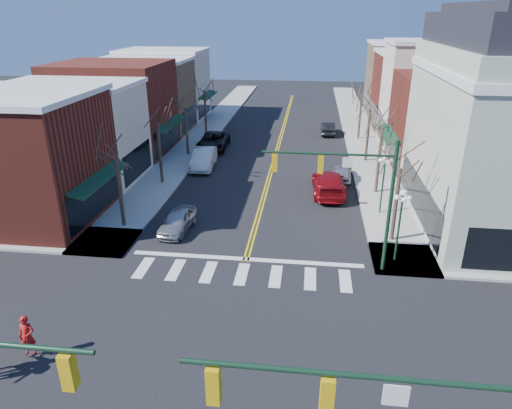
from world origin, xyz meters
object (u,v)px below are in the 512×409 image
(car_right_mid, at_px, (342,172))
(lamppost_corner, at_px, (401,213))
(car_left_mid, at_px, (204,158))
(lamppost_midblock, at_px, (384,173))
(pedestrian_red_a, at_px, (27,336))
(car_left_far, at_px, (213,141))
(car_right_near, at_px, (329,183))
(car_left_near, at_px, (177,221))
(car_right_far, at_px, (328,128))

(car_right_mid, bearing_deg, lamppost_corner, 104.11)
(lamppost_corner, xyz_separation_m, car_left_mid, (-14.23, 15.04, -2.12))
(lamppost_corner, relative_size, lamppost_midblock, 1.00)
(lamppost_corner, bearing_deg, pedestrian_red_a, -148.73)
(car_left_far, bearing_deg, car_left_mid, -87.93)
(car_left_mid, height_order, pedestrian_red_a, pedestrian_red_a)
(lamppost_corner, distance_m, car_right_near, 10.78)
(lamppost_corner, bearing_deg, car_right_near, 108.77)
(lamppost_corner, bearing_deg, car_left_near, 169.59)
(car_left_near, distance_m, car_right_far, 27.90)
(lamppost_midblock, relative_size, car_left_far, 0.74)
(lamppost_corner, distance_m, pedestrian_red_a, 18.41)
(lamppost_midblock, bearing_deg, car_right_far, 97.91)
(car_left_far, distance_m, pedestrian_red_a, 30.45)
(lamppost_corner, height_order, pedestrian_red_a, lamppost_corner)
(pedestrian_red_a, bearing_deg, lamppost_corner, 26.21)
(lamppost_midblock, bearing_deg, car_left_mid, 149.03)
(car_right_mid, bearing_deg, lamppost_midblock, 113.28)
(car_left_near, bearing_deg, car_right_mid, 49.73)
(lamppost_corner, relative_size, car_left_far, 0.74)
(lamppost_corner, xyz_separation_m, pedestrian_red_a, (-15.65, -9.50, -1.93))
(lamppost_midblock, bearing_deg, pedestrian_red_a, -134.36)
(lamppost_corner, relative_size, pedestrian_red_a, 2.45)
(lamppost_midblock, height_order, car_left_mid, lamppost_midblock)
(car_left_near, relative_size, car_left_far, 0.67)
(lamppost_midblock, height_order, car_right_far, lamppost_midblock)
(lamppost_midblock, bearing_deg, car_left_far, 135.33)
(car_right_mid, relative_size, car_right_far, 0.97)
(car_left_far, bearing_deg, car_left_near, -86.63)
(car_left_near, relative_size, car_right_near, 0.67)
(lamppost_midblock, xyz_separation_m, car_left_near, (-13.00, -4.11, -2.29))
(lamppost_midblock, xyz_separation_m, pedestrian_red_a, (-15.65, -16.00, -1.93))
(car_right_mid, height_order, pedestrian_red_a, pedestrian_red_a)
(lamppost_corner, relative_size, car_right_mid, 1.07)
(car_right_mid, height_order, car_right_far, same)
(lamppost_corner, bearing_deg, car_right_far, 96.12)
(car_right_mid, bearing_deg, car_right_near, 74.29)
(car_left_near, distance_m, car_left_far, 18.61)
(car_left_near, bearing_deg, car_left_far, 99.70)
(lamppost_corner, height_order, car_right_mid, lamppost_corner)
(car_right_far, height_order, pedestrian_red_a, pedestrian_red_a)
(car_left_near, bearing_deg, lamppost_corner, -5.65)
(car_left_far, bearing_deg, car_right_near, -45.85)
(car_left_mid, bearing_deg, car_right_far, 45.90)
(car_left_mid, distance_m, pedestrian_red_a, 24.59)
(car_left_near, xyz_separation_m, pedestrian_red_a, (-2.65, -11.89, 0.36))
(lamppost_midblock, distance_m, car_left_near, 13.83)
(car_left_near, height_order, car_right_near, car_right_near)
(car_right_mid, xyz_separation_m, pedestrian_red_a, (-13.37, -22.60, 0.35))
(car_right_near, bearing_deg, lamppost_corner, 106.37)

